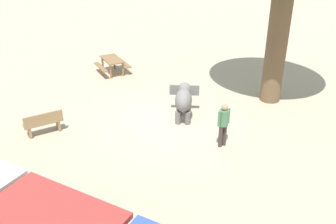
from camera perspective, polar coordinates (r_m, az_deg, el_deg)
The scene contains 5 objects.
ground_plane at distance 15.03m, azimuth 1.41°, elevation -1.29°, with size 60.00×60.00×0.00m, color #BAA88C.
elephant at distance 14.95m, azimuth 2.35°, elevation 1.92°, with size 1.43×1.75×1.23m.
person_handler at distance 13.10m, azimuth 8.28°, elevation -1.47°, with size 0.32×0.46×1.62m.
wooden_bench at distance 14.63m, azimuth -18.08°, elevation -1.52°, with size 1.06×1.41×0.88m.
picnic_table_near at distance 19.65m, azimuth -8.30°, elevation 7.34°, with size 2.06×2.06×0.78m.
Camera 1 is at (-6.07, 11.73, 7.17)m, focal length 40.88 mm.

